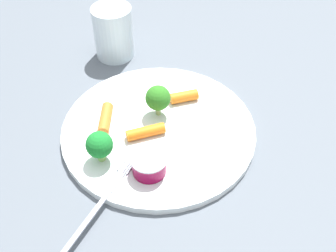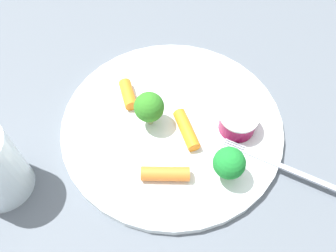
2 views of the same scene
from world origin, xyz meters
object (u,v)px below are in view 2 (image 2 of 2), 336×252
object	(u,v)px
plate	(172,124)
carrot_stick_1	(130,92)
sauce_cup	(238,122)
carrot_stick_0	(186,130)
carrot_stick_2	(165,174)
fork	(292,171)
broccoli_floret_0	(229,163)
broccoli_floret_1	(149,107)

from	to	relation	value
plate	carrot_stick_1	world-z (taller)	carrot_stick_1
sauce_cup	carrot_stick_0	distance (m)	0.07
carrot_stick_2	fork	size ratio (longest dim) A/B	0.31
carrot_stick_1	fork	world-z (taller)	carrot_stick_1
sauce_cup	fork	distance (m)	0.09
carrot_stick_0	plate	bearing A→B (deg)	-12.09
sauce_cup	carrot_stick_2	world-z (taller)	sauce_cup
sauce_cup	carrot_stick_0	world-z (taller)	sauce_cup
sauce_cup	broccoli_floret_0	size ratio (longest dim) A/B	1.01
plate	broccoli_floret_1	distance (m)	0.05
fork	sauce_cup	bearing A→B (deg)	-13.02
sauce_cup	fork	bearing A→B (deg)	166.98
carrot_stick_1	fork	distance (m)	0.24
broccoli_floret_0	carrot_stick_1	world-z (taller)	broccoli_floret_0
sauce_cup	carrot_stick_1	xyz separation A→B (m)	(0.15, 0.03, -0.01)
carrot_stick_1	carrot_stick_2	xyz separation A→B (m)	(-0.11, 0.08, -0.00)
carrot_stick_2	fork	distance (m)	0.16
broccoli_floret_0	sauce_cup	bearing A→B (deg)	-73.47
plate	fork	distance (m)	0.17
sauce_cup	broccoli_floret_0	distance (m)	0.07
sauce_cup	broccoli_floret_1	distance (m)	0.12
broccoli_floret_0	broccoli_floret_1	xyz separation A→B (m)	(0.12, -0.01, 0.00)
sauce_cup	carrot_stick_1	distance (m)	0.16
broccoli_floret_0	broccoli_floret_1	distance (m)	0.12
sauce_cup	fork	size ratio (longest dim) A/B	0.27
fork	plate	bearing A→B (deg)	6.34
broccoli_floret_1	fork	size ratio (longest dim) A/B	0.29
broccoli_floret_1	carrot_stick_2	world-z (taller)	broccoli_floret_1
broccoli_floret_1	carrot_stick_2	bearing A→B (deg)	137.68
carrot_stick_2	carrot_stick_1	bearing A→B (deg)	-34.79
broccoli_floret_0	fork	bearing A→B (deg)	-143.35
carrot_stick_2	fork	xyz separation A→B (m)	(-0.13, -0.09, -0.01)
plate	carrot_stick_2	xyz separation A→B (m)	(-0.04, 0.07, 0.01)
carrot_stick_0	carrot_stick_2	bearing A→B (deg)	100.14
broccoli_floret_0	carrot_stick_2	bearing A→B (deg)	35.47
carrot_stick_1	carrot_stick_0	bearing A→B (deg)	174.64
plate	fork	bearing A→B (deg)	-173.66
broccoli_floret_0	plate	bearing A→B (deg)	-17.51
broccoli_floret_0	carrot_stick_2	xyz separation A→B (m)	(0.06, 0.04, -0.02)
fork	carrot_stick_1	bearing A→B (deg)	3.47
carrot_stick_1	carrot_stick_2	world-z (taller)	same
carrot_stick_1	carrot_stick_2	size ratio (longest dim) A/B	0.78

